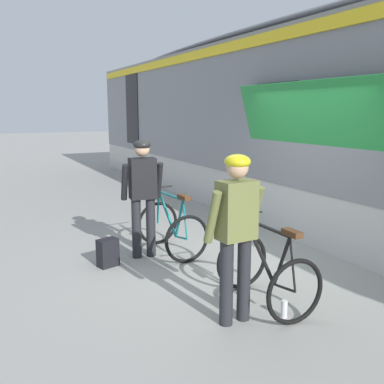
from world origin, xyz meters
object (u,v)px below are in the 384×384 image
(bicycle_near_teal, at_px, (172,228))
(bicycle_far_black, at_px, (267,271))
(train_car, at_px, (306,121))
(cyclist_near_in_dark, at_px, (143,188))
(cyclist_far_in_olive, at_px, (236,224))
(backpack_on_platform, at_px, (108,253))
(water_bottle_near_the_bikes, at_px, (284,309))

(bicycle_near_teal, xyz_separation_m, bicycle_far_black, (0.20, -2.15, 0.00))
(train_car, height_order, cyclist_near_in_dark, train_car)
(cyclist_near_in_dark, xyz_separation_m, cyclist_far_in_olive, (0.11, -2.36, 0.00))
(bicycle_near_teal, relative_size, backpack_on_platform, 2.73)
(cyclist_near_in_dark, distance_m, water_bottle_near_the_bikes, 2.78)
(cyclist_near_in_dark, height_order, bicycle_far_black, cyclist_near_in_dark)
(bicycle_far_black, bearing_deg, cyclist_far_in_olive, -161.94)
(cyclist_near_in_dark, xyz_separation_m, bicycle_far_black, (0.64, -2.19, -0.65))
(bicycle_near_teal, bearing_deg, cyclist_far_in_olive, -98.12)
(bicycle_near_teal, relative_size, bicycle_far_black, 1.01)
(backpack_on_platform, bearing_deg, cyclist_far_in_olive, -88.22)
(cyclist_near_in_dark, bearing_deg, bicycle_near_teal, -4.79)
(bicycle_near_teal, bearing_deg, bicycle_far_black, -84.67)
(cyclist_near_in_dark, bearing_deg, bicycle_far_black, -73.60)
(cyclist_near_in_dark, bearing_deg, cyclist_far_in_olive, -87.29)
(cyclist_far_in_olive, distance_m, bicycle_far_black, 0.86)
(cyclist_near_in_dark, relative_size, cyclist_far_in_olive, 1.00)
(bicycle_far_black, distance_m, water_bottle_near_the_bikes, 0.46)
(water_bottle_near_the_bikes, bearing_deg, bicycle_near_teal, 94.42)
(bicycle_near_teal, bearing_deg, train_car, 17.80)
(backpack_on_platform, bearing_deg, cyclist_near_in_dark, -1.20)
(train_car, bearing_deg, bicycle_near_teal, -162.20)
(bicycle_near_teal, xyz_separation_m, backpack_on_platform, (-1.05, -0.13, -0.20))
(train_car, xyz_separation_m, cyclist_far_in_olive, (-3.95, -3.49, -0.91))
(train_car, distance_m, cyclist_near_in_dark, 4.31)
(backpack_on_platform, bearing_deg, train_car, -0.86)
(water_bottle_near_the_bikes, bearing_deg, cyclist_near_in_dark, 104.12)
(cyclist_near_in_dark, bearing_deg, train_car, 15.48)
(bicycle_far_black, bearing_deg, bicycle_near_teal, 95.33)
(cyclist_near_in_dark, distance_m, bicycle_far_black, 2.37)
(cyclist_near_in_dark, xyz_separation_m, bicycle_near_teal, (0.44, -0.04, -0.65))
(bicycle_near_teal, height_order, water_bottle_near_the_bikes, bicycle_near_teal)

